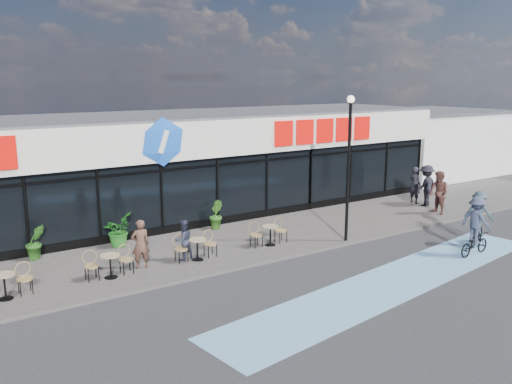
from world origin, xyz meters
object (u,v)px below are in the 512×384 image
lamp_post (349,157)px  potted_plant_mid (118,230)px  potted_plant_right (216,215)px  pedestrian_c (426,185)px  cyclist_b (478,220)px  patron_right (184,240)px  potted_plant_left (35,242)px  cyclist_a (475,230)px  patron_left (141,244)px  pedestrian_a (439,193)px  pedestrian_b (415,185)px

lamp_post → potted_plant_mid: (-7.46, 4.15, -2.62)m
potted_plant_right → pedestrian_c: pedestrian_c is taller
pedestrian_c → cyclist_b: 5.93m
potted_plant_mid → patron_right: size_ratio=0.85×
potted_plant_left → cyclist_b: cyclist_b is taller
cyclist_a → potted_plant_right: bearing=128.3°
lamp_post → pedestrian_c: 7.83m
potted_plant_mid → cyclist_a: (10.26, -7.73, 0.25)m
potted_plant_left → patron_left: size_ratio=0.73×
patron_left → cyclist_a: bearing=160.8°
pedestrian_a → pedestrian_c: size_ratio=1.00×
patron_left → pedestrian_c: 14.86m
patron_left → cyclist_a: 11.58m
potted_plant_left → potted_plant_mid: 2.85m
potted_plant_mid → cyclist_b: size_ratio=0.58×
potted_plant_right → pedestrian_a: size_ratio=0.59×
patron_left → patron_right: bearing=-174.5°
patron_right → cyclist_a: 10.22m
potted_plant_left → potted_plant_mid: (2.85, -0.11, -0.00)m
cyclist_b → potted_plant_mid: bearing=148.7°
potted_plant_right → pedestrian_c: (10.51, -2.01, 0.40)m
patron_left → cyclist_b: bearing=166.3°
patron_right → cyclist_b: cyclist_b is taller
lamp_post → cyclist_b: (4.03, -2.83, -2.38)m
lamp_post → patron_left: (-7.65, 1.42, -2.41)m
potted_plant_mid → potted_plant_right: (4.13, 0.04, -0.01)m
patron_right → potted_plant_mid: bearing=-70.0°
patron_right → cyclist_b: (10.16, -4.23, 0.15)m
potted_plant_left → cyclist_a: (13.11, -7.84, 0.25)m
lamp_post → pedestrian_c: lamp_post is taller
lamp_post → cyclist_b: size_ratio=2.65×
potted_plant_left → patron_left: (2.65, -2.85, 0.22)m
potted_plant_right → patron_left: patron_left is taller
lamp_post → cyclist_a: (2.80, -3.57, -2.38)m
potted_plant_right → cyclist_a: size_ratio=0.55×
cyclist_a → pedestrian_a: bearing=51.0°
cyclist_a → cyclist_b: bearing=31.1°
potted_plant_left → potted_plant_mid: potted_plant_left is taller
potted_plant_mid → potted_plant_right: bearing=0.5°
potted_plant_mid → potted_plant_right: potted_plant_mid is taller
pedestrian_a → pedestrian_c: pedestrian_c is taller
pedestrian_a → pedestrian_c: (0.89, 1.44, 0.00)m
pedestrian_b → pedestrian_a: bearing=158.3°
patron_left → lamp_post: bearing=175.8°
patron_left → pedestrian_b: size_ratio=0.89×
potted_plant_left → pedestrian_c: (17.49, -2.08, 0.39)m
patron_left → cyclist_a: size_ratio=0.77×
pedestrian_b → patron_right: bearing=96.1°
potted_plant_mid → pedestrian_a: bearing=-13.9°
lamp_post → potted_plant_left: size_ratio=4.55×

